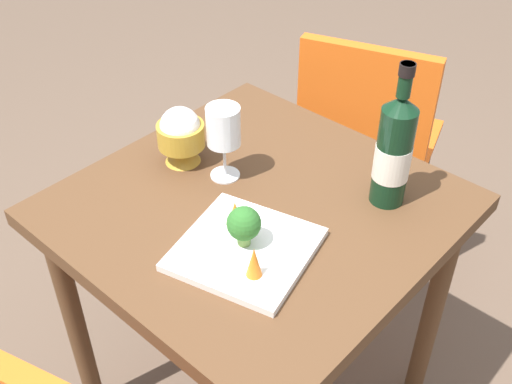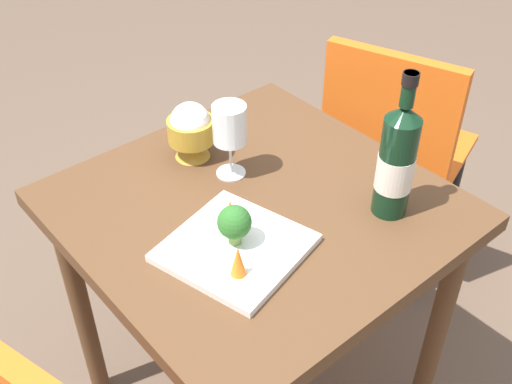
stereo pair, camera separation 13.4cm
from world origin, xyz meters
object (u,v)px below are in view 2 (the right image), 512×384
carrot_garnish_right (238,261)px  chair_by_wall (392,141)px  wine_bottle (397,161)px  carrot_garnish_left (230,210)px  broccoli_floret (234,223)px  rice_bowl (189,130)px  serving_plate (235,248)px  wine_glass (230,126)px

carrot_garnish_right → chair_by_wall: bearing=109.5°
wine_bottle → carrot_garnish_left: bearing=-121.8°
wine_bottle → broccoli_floret: size_ratio=3.80×
chair_by_wall → broccoli_floret: (0.23, -0.80, 0.27)m
chair_by_wall → carrot_garnish_right: chair_by_wall is taller
rice_bowl → serving_plate: (0.32, -0.12, -0.07)m
chair_by_wall → wine_glass: bearing=-106.1°
serving_plate → broccoli_floret: size_ratio=3.55×
wine_bottle → wine_glass: wine_bottle is taller
serving_plate → carrot_garnish_left: size_ratio=5.87×
carrot_garnish_right → serving_plate: bearing=145.3°
chair_by_wall → carrot_garnish_left: bearing=-96.1°
carrot_garnish_right → wine_bottle: bearing=82.5°
wine_bottle → carrot_garnish_left: wine_bottle is taller
wine_bottle → carrot_garnish_right: (-0.05, -0.37, -0.08)m
wine_bottle → carrot_garnish_left: size_ratio=6.28×
chair_by_wall → rice_bowl: 0.74m
carrot_garnish_left → carrot_garnish_right: 0.16m
wine_glass → rice_bowl: bearing=-165.5°
chair_by_wall → rice_bowl: (-0.09, -0.68, 0.28)m
chair_by_wall → broccoli_floret: 0.87m
wine_bottle → broccoli_floret: (-0.12, -0.32, -0.06)m
wine_glass → rice_bowl: size_ratio=1.26×
chair_by_wall → serving_plate: chair_by_wall is taller
chair_by_wall → wine_glass: size_ratio=4.75×
carrot_garnish_left → carrot_garnish_right: size_ratio=0.78×
wine_bottle → chair_by_wall: bearing=126.3°
wine_bottle → broccoli_floret: 0.35m
wine_glass → carrot_garnish_right: bearing=-36.2°
wine_bottle → serving_plate: size_ratio=1.07×
rice_bowl → carrot_garnish_left: 0.27m
wine_glass → carrot_garnish_right: (0.27, -0.20, -0.08)m
wine_glass → serving_plate: size_ratio=0.59×
serving_plate → wine_glass: bearing=143.3°
wine_glass → carrot_garnish_left: bearing=-38.8°
chair_by_wall → carrot_garnish_left: size_ratio=16.38×
broccoli_floret → chair_by_wall: bearing=105.9°
chair_by_wall → carrot_garnish_right: bearing=-89.1°
wine_bottle → rice_bowl: 0.48m
wine_bottle → serving_plate: 0.37m
wine_glass → carrot_garnish_left: (0.14, -0.11, -0.09)m
carrot_garnish_left → broccoli_floret: bearing=-31.3°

